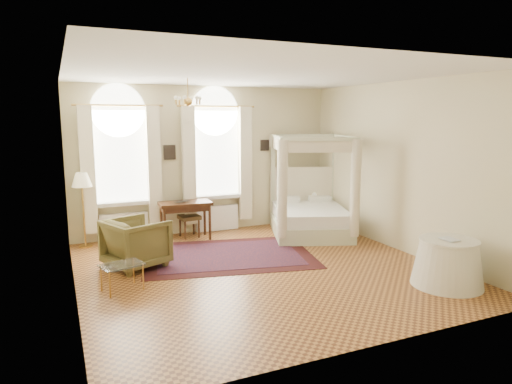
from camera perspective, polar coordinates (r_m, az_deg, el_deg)
ground at (r=8.05m, az=0.60°, el=-9.58°), size 6.00×6.00×0.00m
room_walls at (r=7.64m, az=0.63°, el=4.62°), size 6.00×6.00×6.00m
window_left at (r=9.95m, az=-16.46°, el=2.48°), size 1.62×0.27×3.29m
window_right at (r=10.42m, az=-4.93°, el=3.11°), size 1.62×0.27×3.29m
chandelier at (r=8.44m, az=-8.51°, el=11.26°), size 0.51×0.45×0.50m
wall_pictures at (r=10.44m, az=-5.72°, el=5.34°), size 2.54×0.03×0.39m
canopy_bed at (r=10.30m, az=6.77°, el=-2.54°), size 2.24×2.46×2.21m
nightstand at (r=11.44m, az=6.79°, el=-2.50°), size 0.40×0.36×0.56m
nightstand_lamp at (r=11.29m, az=7.22°, el=0.01°), size 0.25×0.25×0.36m
writing_desk at (r=9.88m, az=-8.85°, el=-1.92°), size 1.12×0.63×0.82m
laptop at (r=9.83m, az=-9.42°, el=-1.19°), size 0.42×0.35×0.03m
stool at (r=10.12m, az=-8.34°, el=-3.35°), size 0.46×0.46×0.49m
armchair at (r=8.30m, az=-14.74°, el=-6.17°), size 1.24×1.22×0.87m
coffee_table at (r=7.27m, az=-16.44°, el=-8.97°), size 0.69×0.57×0.41m
floor_lamp at (r=9.73m, az=-20.94°, el=0.98°), size 0.39×0.39×1.52m
oriental_rug at (r=8.80m, az=-3.47°, el=-7.87°), size 3.56×2.87×0.01m
side_table at (r=7.79m, az=22.84°, el=-8.16°), size 1.09×1.09×0.74m
book at (r=7.56m, az=22.48°, el=-5.57°), size 0.21×0.28×0.03m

